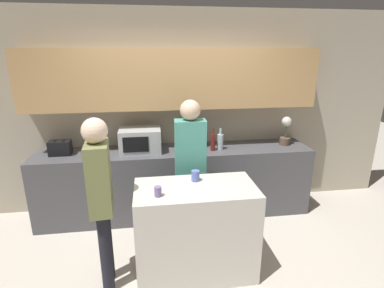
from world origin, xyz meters
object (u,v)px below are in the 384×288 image
potted_plant (286,131)px  bottle_2 (220,141)px  cup_0 (195,176)px  person_center (190,160)px  person_left (101,192)px  microwave (140,140)px  toaster (60,148)px  bottle_0 (204,139)px  cup_1 (158,192)px  bottle_1 (213,142)px

potted_plant → bottle_2: size_ratio=1.40×
cup_0 → person_center: bearing=89.2°
cup_0 → person_left: 0.90m
microwave → toaster: (-0.99, 0.00, -0.06)m
bottle_2 → person_center: bearing=-130.3°
bottle_2 → bottle_0: bearing=142.2°
person_center → cup_0: bearing=91.7°
potted_plant → person_center: size_ratio=0.24×
person_left → cup_1: bearing=78.0°
potted_plant → cup_0: bearing=-143.4°
toaster → person_left: size_ratio=0.16×
potted_plant → person_center: 1.55m
person_center → person_left: bearing=38.2°
toaster → bottle_2: (2.02, -0.07, 0.02)m
bottle_1 → person_left: size_ratio=0.18×
microwave → person_center: 0.85m
microwave → potted_plant: size_ratio=1.32×
cup_1 → bottle_1: bearing=58.4°
bottle_1 → cup_1: 1.44m
cup_1 → bottle_2: bearing=55.6°
bottle_0 → person_left: 1.78m
microwave → cup_1: bearing=-82.4°
bottle_1 → bottle_2: bearing=17.3°
person_left → person_center: person_center is taller
potted_plant → person_left: bearing=-151.1°
bottle_0 → person_left: size_ratio=0.17×
potted_plant → cup_1: potted_plant is taller
potted_plant → cup_0: (-1.41, -1.05, -0.13)m
potted_plant → bottle_1: potted_plant is taller
cup_1 → potted_plant: bearing=36.5°
toaster → bottle_0: bottle_0 is taller
toaster → person_center: (1.55, -0.63, -0.01)m
cup_1 → microwave: bearing=97.6°
bottle_2 → person_left: bearing=-138.7°
person_left → microwave: bearing=161.0°
toaster → bottle_1: 1.92m
person_center → bottle_2: bearing=-127.7°
bottle_1 → person_left: bearing=-137.2°
potted_plant → bottle_1: 1.05m
potted_plant → cup_1: 2.24m
bottle_1 → bottle_2: (0.11, 0.03, -0.01)m
cup_1 → person_center: (0.38, 0.70, 0.02)m
microwave → potted_plant: 1.97m
cup_0 → cup_1: (-0.38, -0.28, -0.01)m
bottle_0 → person_left: person_left is taller
bottle_0 → bottle_1: bottle_1 is taller
microwave → cup_0: size_ratio=4.86×
bottle_1 → bottle_2: size_ratio=1.06×
bottle_1 → bottle_2: 0.11m
toaster → person_center: size_ratio=0.16×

